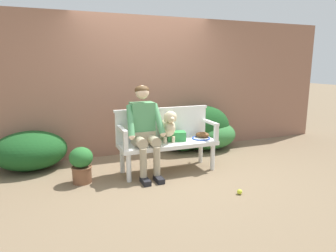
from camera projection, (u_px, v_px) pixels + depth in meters
ground_plane at (168, 171)px, 4.70m from camera, size 40.00×40.00×0.00m
brick_garden_fence at (142, 86)px, 5.64m from camera, size 8.00×0.30×2.48m
hedge_bush_mid_right at (30, 150)px, 4.74m from camera, size 1.12×0.96×0.60m
hedge_bush_far_right at (182, 130)px, 5.73m from camera, size 0.84×0.77×0.81m
hedge_bush_mid_left at (208, 135)px, 5.90m from camera, size 1.11×0.90×0.56m
hedge_bush_far_left at (202, 128)px, 5.82m from camera, size 1.14×0.71×0.85m
garden_bench at (168, 146)px, 4.62m from camera, size 1.51×0.52×0.47m
bench_backrest at (163, 123)px, 4.76m from camera, size 1.55×0.06×0.50m
bench_armrest_left_end at (123, 134)px, 4.22m from camera, size 0.06×0.52×0.28m
bench_armrest_right_end at (212, 127)px, 4.74m from camera, size 0.06×0.52×0.28m
person_seated at (144, 127)px, 4.40m from camera, size 0.56×0.66×1.34m
dog_on_bench at (168, 126)px, 4.57m from camera, size 0.26×0.50×0.49m
tennis_racket at (201, 138)px, 4.83m from camera, size 0.42×0.56×0.03m
baseball_glove at (202, 135)px, 4.88m from camera, size 0.28×0.27×0.09m
sports_bag at (176, 136)px, 4.69m from camera, size 0.32×0.27×0.14m
tennis_ball at (240, 192)px, 3.85m from camera, size 0.07×0.07×0.07m
potted_plant at (81, 163)px, 4.19m from camera, size 0.32×0.32×0.51m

